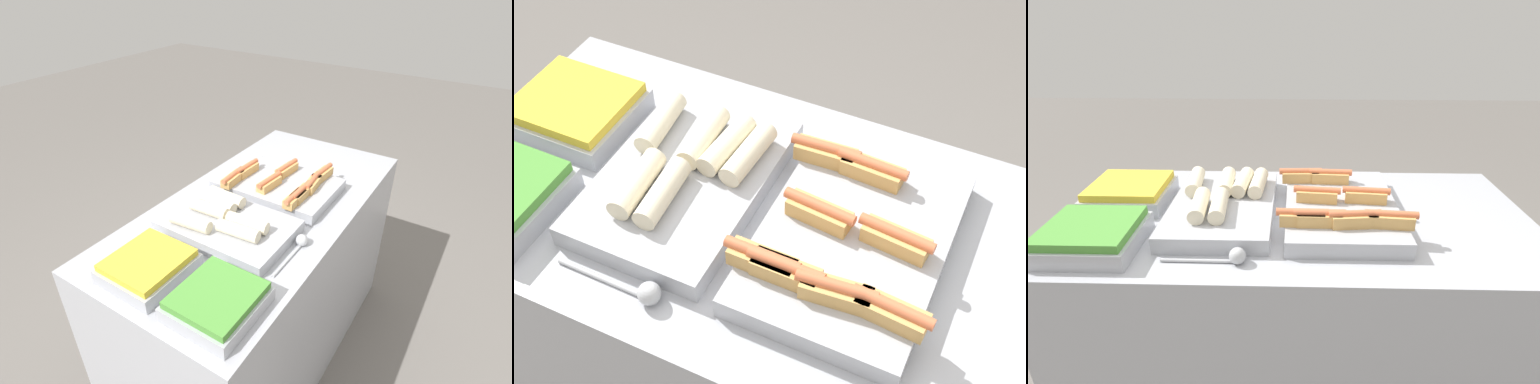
# 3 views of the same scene
# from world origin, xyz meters

# --- Properties ---
(counter) EXTENTS (1.48, 0.73, 0.89)m
(counter) POSITION_xyz_m (0.00, 0.00, 0.45)
(counter) COLOR #A8AAB2
(counter) RESTS_ON ground_plane
(tray_hotdogs) EXTENTS (0.40, 0.50, 0.10)m
(tray_hotdogs) POSITION_xyz_m (0.13, -0.01, 0.93)
(tray_hotdogs) COLOR #A8AAB2
(tray_hotdogs) RESTS_ON counter
(tray_wraps) EXTENTS (0.32, 0.48, 0.10)m
(tray_wraps) POSITION_xyz_m (-0.24, 0.01, 0.93)
(tray_wraps) COLOR #A8AAB2
(tray_wraps) RESTS_ON counter
(tray_side_back) EXTENTS (0.26, 0.24, 0.07)m
(tray_side_back) POSITION_xyz_m (-0.57, 0.08, 0.93)
(tray_side_back) COLOR #A8AAB2
(tray_side_back) RESTS_ON counter
(serving_spoon_near) EXTENTS (0.23, 0.04, 0.04)m
(serving_spoon_near) POSITION_xyz_m (-0.18, -0.27, 0.91)
(serving_spoon_near) COLOR #B2B5BA
(serving_spoon_near) RESTS_ON counter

